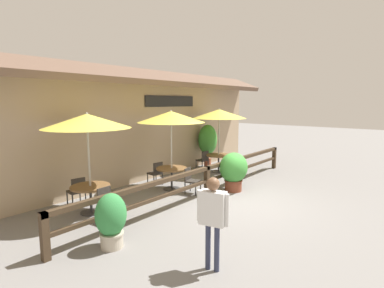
# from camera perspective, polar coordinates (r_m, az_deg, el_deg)

# --- Properties ---
(ground_plane) EXTENTS (60.00, 60.00, 0.00)m
(ground_plane) POSITION_cam_1_polar(r_m,az_deg,el_deg) (9.20, 8.21, -10.92)
(ground_plane) COLOR slate
(building_facade) EXTENTS (14.28, 1.49, 4.23)m
(building_facade) POSITION_cam_1_polar(r_m,az_deg,el_deg) (11.39, -9.61, 3.84)
(building_facade) COLOR tan
(building_facade) RESTS_ON ground
(patio_railing) EXTENTS (10.40, 0.14, 0.95)m
(patio_railing) POSITION_cam_1_polar(r_m,az_deg,el_deg) (9.56, 2.86, -5.78)
(patio_railing) COLOR #3D2D1E
(patio_railing) RESTS_ON ground
(patio_umbrella_near) EXTENTS (2.26, 2.26, 2.71)m
(patio_umbrella_near) POSITION_cam_1_polar(r_m,az_deg,el_deg) (8.24, -19.35, 4.13)
(patio_umbrella_near) COLOR #B7B2A8
(patio_umbrella_near) RESTS_ON ground
(dining_table_near) EXTENTS (1.05, 1.05, 0.75)m
(dining_table_near) POSITION_cam_1_polar(r_m,az_deg,el_deg) (8.56, -18.77, -8.49)
(dining_table_near) COLOR brown
(dining_table_near) RESTS_ON ground
(chair_near_streetside) EXTENTS (0.45, 0.45, 0.84)m
(chair_near_streetside) POSITION_cam_1_polar(r_m,az_deg,el_deg) (7.94, -15.80, -10.69)
(chair_near_streetside) COLOR #332D28
(chair_near_streetside) RESTS_ON ground
(chair_near_wallside) EXTENTS (0.47, 0.47, 0.84)m
(chair_near_wallside) POSITION_cam_1_polar(r_m,az_deg,el_deg) (9.29, -21.07, -8.19)
(chair_near_wallside) COLOR #332D28
(chair_near_wallside) RESTS_ON ground
(patio_umbrella_middle) EXTENTS (2.26, 2.26, 2.71)m
(patio_umbrella_middle) POSITION_cam_1_polar(r_m,az_deg,el_deg) (10.01, -4.00, 5.17)
(patio_umbrella_middle) COLOR #B7B2A8
(patio_umbrella_middle) RESTS_ON ground
(dining_table_middle) EXTENTS (1.05, 1.05, 0.75)m
(dining_table_middle) POSITION_cam_1_polar(r_m,az_deg,el_deg) (10.27, -3.90, -5.33)
(dining_table_middle) COLOR brown
(dining_table_middle) RESTS_ON ground
(chair_middle_streetside) EXTENTS (0.50, 0.50, 0.84)m
(chair_middle_streetside) POSITION_cam_1_polar(r_m,az_deg,el_deg) (9.83, -0.19, -6.75)
(chair_middle_streetside) COLOR #332D28
(chair_middle_streetside) RESTS_ON ground
(chair_middle_wallside) EXTENTS (0.47, 0.47, 0.84)m
(chair_middle_wallside) POSITION_cam_1_polar(r_m,az_deg,el_deg) (10.89, -6.87, -5.36)
(chair_middle_wallside) COLOR #332D28
(chair_middle_wallside) RESTS_ON ground
(patio_umbrella_far) EXTENTS (2.26, 2.26, 2.71)m
(patio_umbrella_far) POSITION_cam_1_polar(r_m,az_deg,el_deg) (12.60, 5.20, 5.74)
(patio_umbrella_far) COLOR #B7B2A8
(patio_umbrella_far) RESTS_ON ground
(dining_table_far) EXTENTS (1.05, 1.05, 0.75)m
(dining_table_far) POSITION_cam_1_polar(r_m,az_deg,el_deg) (12.81, 5.09, -2.67)
(dining_table_far) COLOR brown
(dining_table_far) RESTS_ON ground
(chair_far_streetside) EXTENTS (0.48, 0.48, 0.84)m
(chair_far_streetside) POSITION_cam_1_polar(r_m,az_deg,el_deg) (12.40, 7.95, -3.73)
(chair_far_streetside) COLOR #332D28
(chair_far_streetside) RESTS_ON ground
(chair_far_wallside) EXTENTS (0.48, 0.48, 0.84)m
(chair_far_wallside) POSITION_cam_1_polar(r_m,az_deg,el_deg) (13.22, 2.15, -2.92)
(chair_far_wallside) COLOR #332D28
(chair_far_wallside) RESTS_ON ground
(potted_plant_corner_fern) EXTENTS (0.66, 0.59, 1.15)m
(potted_plant_corner_fern) POSITION_cam_1_polar(r_m,az_deg,el_deg) (6.49, -15.16, -13.65)
(potted_plant_corner_fern) COLOR #B7AD99
(potted_plant_corner_fern) RESTS_ON ground
(potted_plant_small_flowering) EXTENTS (1.01, 0.91, 1.30)m
(potted_plant_small_flowering) POSITION_cam_1_polar(r_m,az_deg,el_deg) (10.14, 7.92, -4.87)
(potted_plant_small_flowering) COLOR brown
(potted_plant_small_flowering) RESTS_ON ground
(potted_plant_tall_tropical) EXTENTS (0.92, 0.82, 1.95)m
(potted_plant_tall_tropical) POSITION_cam_1_polar(r_m,az_deg,el_deg) (13.68, 3.01, 0.64)
(potted_plant_tall_tropical) COLOR #9E4C33
(potted_plant_tall_tropical) RESTS_ON ground
(pedestrian) EXTENTS (0.30, 0.58, 1.70)m
(pedestrian) POSITION_cam_1_polar(r_m,az_deg,el_deg) (5.33, 3.97, -12.69)
(pedestrian) COLOR #2D334C
(pedestrian) RESTS_ON ground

